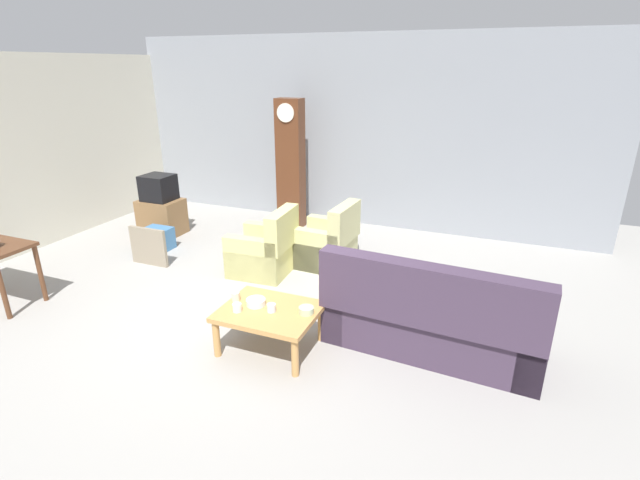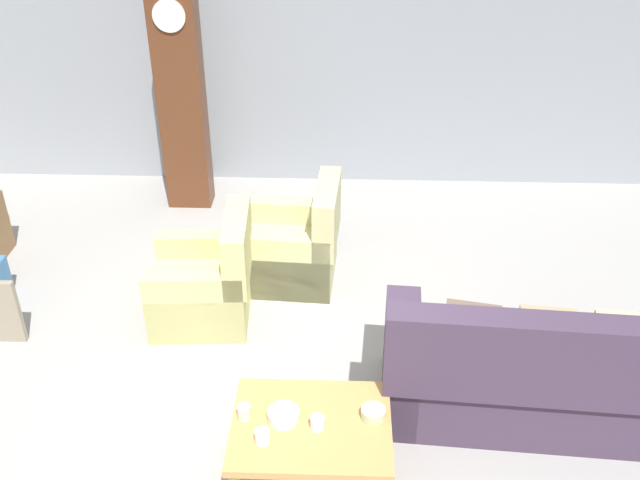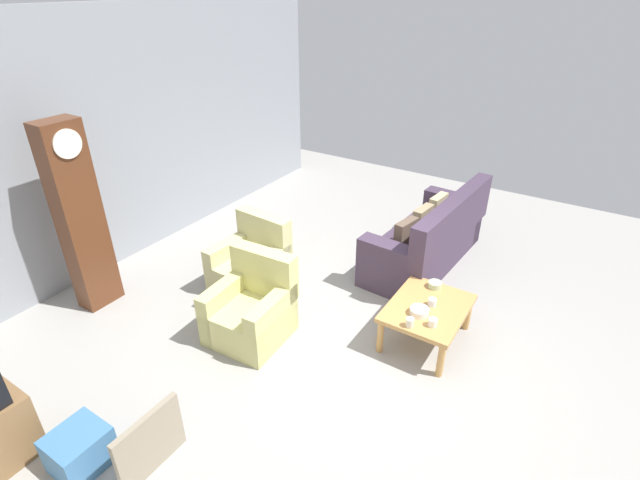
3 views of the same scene
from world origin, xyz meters
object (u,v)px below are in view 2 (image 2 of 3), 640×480
Objects in this scene: couch_floral at (541,376)px; grandfather_clock at (182,102)px; armchair_olive_near at (206,284)px; cup_cream_tall at (244,412)px; armchair_olive_far at (296,248)px; cup_blue_rimmed at (317,423)px; cup_white_porcelain at (262,437)px; bowl_white_stacked at (284,415)px; bowl_shallow_green at (373,413)px; coffee_table_wood at (311,431)px.

grandfather_clock is at bearing 134.46° from couch_floral.
cup_cream_tall is at bearing -71.87° from armchair_olive_near.
armchair_olive_far reaches higher than cup_blue_rimmed.
grandfather_clock is 3.93m from cup_blue_rimmed.
bowl_white_stacked is at bearing 59.38° from cup_white_porcelain.
bowl_shallow_green is at bearing -74.06° from armchair_olive_far.
cup_blue_rimmed is (0.31, 0.12, -0.00)m from cup_white_porcelain.
bowl_white_stacked is at bearing -70.30° from grandfather_clock.
armchair_olive_near is 6.18× the size of bowl_shallow_green.
cup_blue_rimmed is (0.96, -1.64, 0.17)m from armchair_olive_near.
couch_floral is at bearing 15.64° from cup_cream_tall.
grandfather_clock reaches higher than bowl_white_stacked.
cup_white_porcelain is 0.60× the size of bowl_shallow_green.
bowl_white_stacked is (0.07, -2.16, 0.17)m from armchair_olive_far.
armchair_olive_near is at bearing 110.12° from cup_white_porcelain.
armchair_olive_near is 1.00× the size of armchair_olive_far.
coffee_table_wood is 0.44× the size of grandfather_clock.
cup_blue_rimmed is at bearing -36.53° from coffee_table_wood.
cup_blue_rimmed reaches higher than bowl_white_stacked.
grandfather_clock reaches higher than armchair_olive_far.
cup_blue_rimmed reaches higher than coffee_table_wood.
grandfather_clock is (-1.43, 3.56, 0.73)m from coffee_table_wood.
couch_floral is at bearing 22.12° from cup_blue_rimmed.
armchair_olive_far reaches higher than coffee_table_wood.
coffee_table_wood is at bearing -169.80° from bowl_shallow_green.
armchair_olive_far is (-1.74, 1.62, -0.05)m from couch_floral.
bowl_white_stacked is (0.75, -1.58, 0.17)m from armchair_olive_near.
cup_cream_tall reaches higher than bowl_white_stacked.
armchair_olive_near is at bearing 129.89° from bowl_shallow_green.
cup_cream_tall is (1.03, -3.53, -0.62)m from grandfather_clock.
armchair_olive_far is at bearing 89.04° from cup_white_porcelain.
armchair_olive_far is at bearing 105.94° from bowl_shallow_green.
coffee_table_wood is at bearing -159.33° from couch_floral.
cup_cream_tall is at bearing 179.36° from bowl_white_stacked.
cup_blue_rimmed is (1.47, -3.59, -0.62)m from grandfather_clock.
armchair_olive_far is at bearing 97.05° from cup_blue_rimmed.
armchair_olive_near reaches higher than coffee_table_wood.
couch_floral is 2.34× the size of armchair_olive_far.
bowl_shallow_green is at bearing 18.63° from cup_white_porcelain.
bowl_shallow_green is (0.77, 0.03, -0.01)m from cup_cream_tall.
bowl_white_stacked is (-0.17, 0.03, 0.10)m from coffee_table_wood.
coffee_table_wood is 0.11m from cup_blue_rimmed.
cup_white_porcelain reaches higher than coffee_table_wood.
coffee_table_wood is 4.95× the size of bowl_white_stacked.
grandfather_clock is at bearing 107.31° from cup_white_porcelain.
cup_white_porcelain is at bearing -158.65° from cup_blue_rimmed.
couch_floral is 2.64m from armchair_olive_near.
cup_white_porcelain is (0.65, -1.76, 0.17)m from armchair_olive_near.
cup_cream_tall is at bearing 124.96° from cup_white_porcelain.
cup_cream_tall reaches higher than bowl_shallow_green.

